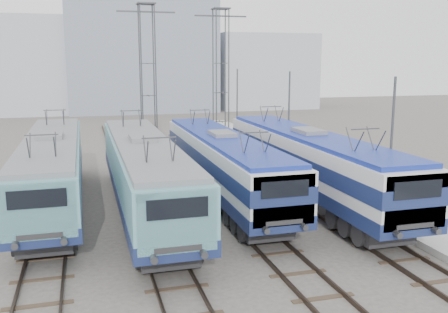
% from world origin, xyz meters
% --- Properties ---
extents(ground, '(160.00, 160.00, 0.00)m').
position_xyz_m(ground, '(0.00, 0.00, 0.00)').
color(ground, '#514C47').
extents(platform, '(4.00, 70.00, 0.30)m').
position_xyz_m(platform, '(10.20, 8.00, 0.15)').
color(platform, '#9E9E99').
rests_on(platform, ground).
extents(locomotive_far_left, '(2.91, 18.40, 3.46)m').
position_xyz_m(locomotive_far_left, '(-6.75, 9.22, 2.29)').
color(locomotive_far_left, navy).
rests_on(locomotive_far_left, ground).
extents(locomotive_center_left, '(2.96, 18.68, 3.52)m').
position_xyz_m(locomotive_center_left, '(-2.25, 6.74, 2.32)').
color(locomotive_center_left, navy).
rests_on(locomotive_center_left, ground).
extents(locomotive_center_right, '(2.84, 17.93, 3.37)m').
position_xyz_m(locomotive_center_right, '(2.25, 8.19, 2.29)').
color(locomotive_center_right, navy).
rests_on(locomotive_center_right, ground).
extents(locomotive_far_right, '(2.97, 18.82, 3.54)m').
position_xyz_m(locomotive_far_right, '(6.75, 6.72, 2.39)').
color(locomotive_far_right, navy).
rests_on(locomotive_far_right, ground).
extents(catenary_tower_west, '(4.50, 1.20, 12.00)m').
position_xyz_m(catenary_tower_west, '(0.00, 22.00, 6.64)').
color(catenary_tower_west, '#3F4247').
rests_on(catenary_tower_west, ground).
extents(catenary_tower_east, '(4.50, 1.20, 12.00)m').
position_xyz_m(catenary_tower_east, '(6.50, 24.00, 6.64)').
color(catenary_tower_east, '#3F4247').
rests_on(catenary_tower_east, ground).
extents(mast_front, '(0.12, 0.12, 7.00)m').
position_xyz_m(mast_front, '(8.60, 2.00, 3.50)').
color(mast_front, '#3F4247').
rests_on(mast_front, ground).
extents(mast_mid, '(0.12, 0.12, 7.00)m').
position_xyz_m(mast_mid, '(8.60, 14.00, 3.50)').
color(mast_mid, '#3F4247').
rests_on(mast_mid, ground).
extents(mast_rear, '(0.12, 0.12, 7.00)m').
position_xyz_m(mast_rear, '(8.60, 26.00, 3.50)').
color(mast_rear, '#3F4247').
rests_on(mast_rear, ground).
extents(safety_cone, '(0.35, 0.35, 0.49)m').
position_xyz_m(safety_cone, '(8.50, 1.94, 0.55)').
color(safety_cone, '#E15501').
rests_on(safety_cone, platform).
extents(building_west, '(18.00, 12.00, 14.00)m').
position_xyz_m(building_west, '(-14.00, 62.00, 7.00)').
color(building_west, '#A9AFBB').
rests_on(building_west, ground).
extents(building_center, '(22.00, 14.00, 18.00)m').
position_xyz_m(building_center, '(4.00, 62.00, 9.00)').
color(building_center, gray).
rests_on(building_center, ground).
extents(building_east, '(16.00, 12.00, 12.00)m').
position_xyz_m(building_east, '(24.00, 62.00, 6.00)').
color(building_east, '#A9AFBB').
rests_on(building_east, ground).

